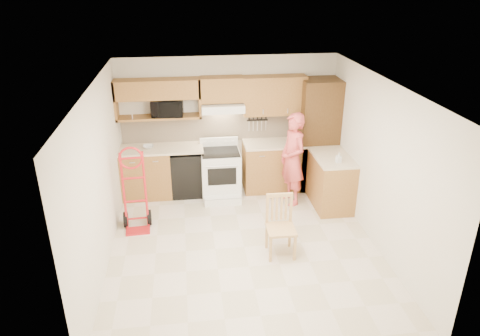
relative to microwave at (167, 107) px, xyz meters
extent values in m
cube|color=beige|center=(1.10, -2.08, -1.65)|extent=(4.00, 4.50, 0.02)
cube|color=white|center=(1.10, -2.08, 0.87)|extent=(4.00, 4.50, 0.02)
cube|color=silver|center=(1.10, 0.17, -0.39)|extent=(4.00, 0.02, 2.50)
cube|color=silver|center=(1.10, -4.34, -0.39)|extent=(4.00, 0.02, 2.50)
cube|color=silver|center=(-0.91, -2.08, -0.39)|extent=(0.02, 4.50, 2.50)
cube|color=silver|center=(3.11, -2.08, -0.39)|extent=(0.02, 4.50, 2.50)
cube|color=beige|center=(1.10, 0.15, -0.44)|extent=(3.92, 0.03, 0.55)
cube|color=olive|center=(-0.45, -0.14, -1.19)|extent=(0.90, 0.60, 0.90)
cube|color=black|center=(0.30, -0.14, -1.22)|extent=(0.60, 0.60, 0.85)
cube|color=olive|center=(1.93, -0.14, -1.19)|extent=(1.14, 0.60, 0.90)
cube|color=beige|center=(-0.15, -0.13, -0.72)|extent=(1.50, 0.63, 0.04)
cube|color=beige|center=(1.93, -0.13, -0.72)|extent=(1.14, 0.63, 0.04)
cube|color=olive|center=(2.80, -0.94, -1.19)|extent=(0.60, 1.00, 0.90)
cube|color=beige|center=(2.80, -0.94, -0.72)|extent=(0.63, 1.00, 0.04)
cube|color=#4F3318|center=(2.75, -0.14, -0.59)|extent=(0.70, 0.60, 2.10)
cube|color=olive|center=(-0.15, 0.00, 0.34)|extent=(1.50, 0.33, 0.34)
cube|color=olive|center=(-0.15, 0.00, -0.17)|extent=(1.50, 0.33, 0.04)
cube|color=olive|center=(0.98, 0.00, 0.30)|extent=(0.76, 0.33, 0.44)
cube|color=olive|center=(1.93, 0.00, 0.16)|extent=(1.14, 0.33, 0.70)
cube|color=white|center=(0.98, -0.06, -0.01)|extent=(0.76, 0.46, 0.14)
imported|color=black|center=(0.00, 0.00, 0.00)|extent=(0.57, 0.40, 0.31)
imported|color=#DA5050|center=(2.14, -0.74, -0.81)|extent=(0.56, 0.70, 1.67)
imported|color=white|center=(2.80, -1.21, -0.62)|extent=(0.09, 0.10, 0.18)
imported|color=white|center=(-0.38, -0.14, -0.68)|extent=(0.20, 0.20, 0.05)
camera|label=1|loc=(0.30, -7.76, 2.21)|focal=33.36mm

